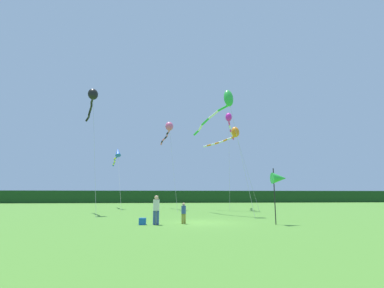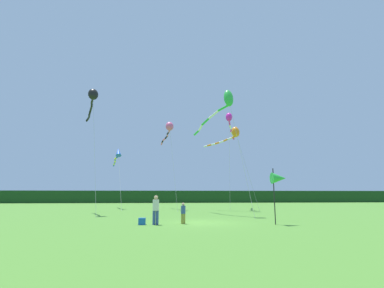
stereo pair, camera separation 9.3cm
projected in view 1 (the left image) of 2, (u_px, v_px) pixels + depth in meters
ground_plane at (201, 223)px, 18.29m from camera, size 120.00×120.00×0.00m
distant_treeline at (175, 197)px, 62.62m from camera, size 108.00×2.01×2.61m
person_adult at (156, 208)px, 17.10m from camera, size 0.38×0.38×1.72m
person_child at (184, 212)px, 17.59m from camera, size 0.28×0.28×1.28m
cooler_box at (143, 221)px, 16.99m from camera, size 0.42×0.40×0.39m
banner_flag_pole at (279, 179)px, 17.56m from camera, size 0.90×0.70×3.38m
kite_rainbow at (169, 128)px, 35.70m from camera, size 2.09×8.85×10.79m
kite_blue at (117, 154)px, 37.49m from camera, size 2.86×9.26×7.96m
kite_magenta at (229, 121)px, 36.84m from camera, size 2.65×7.79×12.14m
kite_black at (92, 98)px, 27.76m from camera, size 3.54×8.02×11.96m
kite_green at (224, 104)px, 26.38m from camera, size 3.61×9.74×11.28m
kite_orange at (233, 133)px, 33.23m from camera, size 5.45×4.21×9.65m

